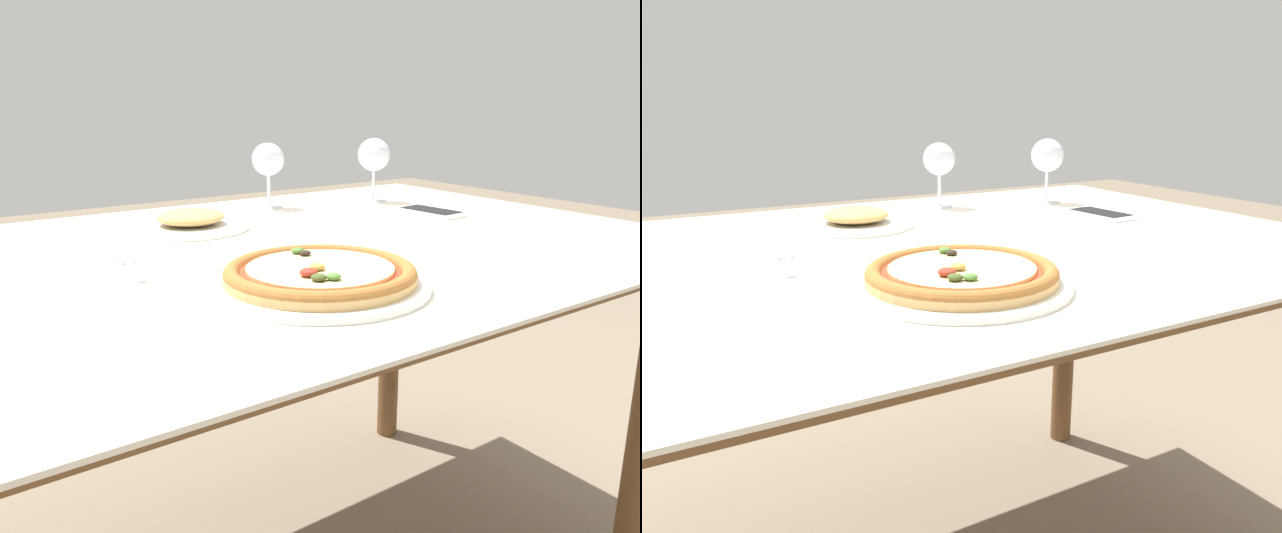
{
  "view_description": "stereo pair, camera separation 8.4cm",
  "coord_description": "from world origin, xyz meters",
  "views": [
    {
      "loc": [
        -0.58,
        -0.91,
        0.99
      ],
      "look_at": [
        -0.11,
        -0.25,
        0.78
      ],
      "focal_mm": 35.0,
      "sensor_mm": 36.0,
      "label": 1
    },
    {
      "loc": [
        -0.51,
        -0.95,
        0.99
      ],
      "look_at": [
        -0.11,
        -0.25,
        0.78
      ],
      "focal_mm": 35.0,
      "sensor_mm": 36.0,
      "label": 2
    }
  ],
  "objects": [
    {
      "name": "cell_phone",
      "position": [
        0.41,
        0.06,
        0.75
      ],
      "size": [
        0.08,
        0.15,
        0.01
      ],
      "color": "white",
      "rests_on": "dining_table"
    },
    {
      "name": "wine_glass_far_left",
      "position": [
        0.16,
        0.34,
        0.85
      ],
      "size": [
        0.08,
        0.08,
        0.15
      ],
      "color": "silver",
      "rests_on": "dining_table"
    },
    {
      "name": "dining_table",
      "position": [
        0.0,
        0.0,
        0.66
      ],
      "size": [
        1.38,
        0.98,
        0.75
      ],
      "color": "brown",
      "rests_on": "ground_plane"
    },
    {
      "name": "fork",
      "position": [
        -0.29,
        0.0,
        0.75
      ],
      "size": [
        0.05,
        0.17,
        0.0
      ],
      "color": "silver",
      "rests_on": "dining_table"
    },
    {
      "name": "pizza_plate",
      "position": [
        -0.11,
        -0.25,
        0.76
      ],
      "size": [
        0.3,
        0.3,
        0.04
      ],
      "color": "white",
      "rests_on": "dining_table"
    },
    {
      "name": "wine_glass_far_right",
      "position": [
        0.42,
        0.27,
        0.86
      ],
      "size": [
        0.08,
        0.08,
        0.16
      ],
      "color": "silver",
      "rests_on": "dining_table"
    },
    {
      "name": "side_plate",
      "position": [
        -0.09,
        0.22,
        0.76
      ],
      "size": [
        0.22,
        0.22,
        0.04
      ],
      "color": "white",
      "rests_on": "dining_table"
    }
  ]
}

